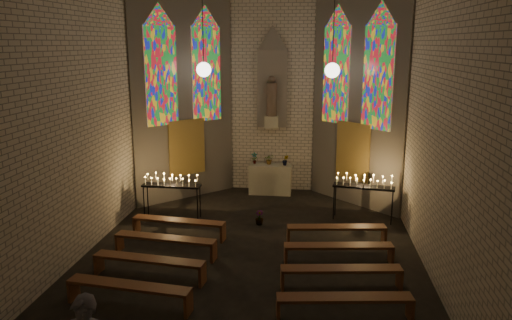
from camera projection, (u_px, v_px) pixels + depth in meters
The scene contains 17 objects.
floor at pixel (250, 261), 11.66m from camera, with size 12.00×12.00×0.00m, color black.
room at pixel (265, 89), 14.07m from camera, with size 8.22×12.43×7.00m.
altar at pixel (270, 179), 16.82m from camera, with size 1.40×0.60×1.00m, color #BBB798.
flower_vase_left at pixel (254, 158), 16.79m from camera, with size 0.20×0.14×0.39m, color #4C723F.
flower_vase_center at pixel (269, 159), 16.74m from camera, with size 0.30×0.26×0.33m, color #4C723F.
flower_vase_right at pixel (285, 160), 16.58m from camera, with size 0.19×0.16×0.35m, color #4C723F.
aisle_flower_pot at pixel (259, 218), 13.97m from camera, with size 0.23×0.23×0.41m, color #4C723F.
votive_stand_left at pixel (171, 182), 14.33m from camera, with size 1.70×0.44×1.24m.
votive_stand_right at pixel (364, 184), 14.13m from camera, with size 1.77×0.72×1.27m.
pew_left_0 at pixel (179, 223), 13.04m from camera, with size 2.51×0.66×0.48m.
pew_right_0 at pixel (336, 229), 12.59m from camera, with size 2.51×0.66×0.48m.
pew_left_1 at pixel (165, 240), 11.88m from camera, with size 2.51×0.66×0.48m.
pew_right_1 at pixel (339, 248), 11.42m from camera, with size 2.51×0.66×0.48m.
pew_left_2 at pixel (149, 262), 10.72m from camera, with size 2.51×0.66×0.48m.
pew_right_2 at pixel (341, 271), 10.26m from camera, with size 2.51×0.66×0.48m.
pew_left_3 at pixel (129, 288), 9.56m from camera, with size 2.51×0.66×0.48m.
pew_right_3 at pixel (345, 301), 9.10m from camera, with size 2.51×0.66×0.48m.
Camera 1 is at (1.39, -10.72, 4.98)m, focal length 35.00 mm.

